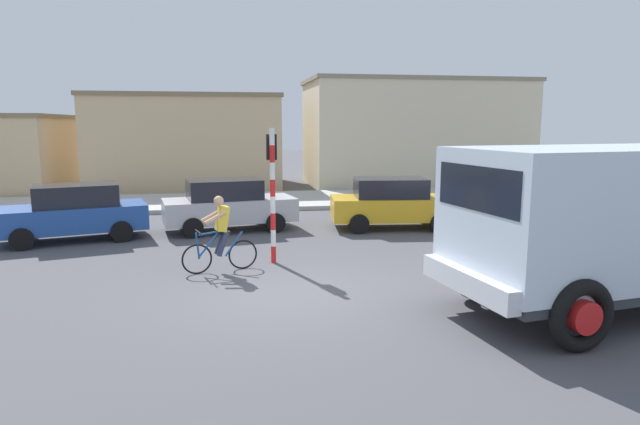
# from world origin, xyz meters

# --- Properties ---
(ground_plane) EXTENTS (120.00, 120.00, 0.00)m
(ground_plane) POSITION_xyz_m (0.00, 0.00, 0.00)
(ground_plane) COLOR #4C4C51
(sidewalk_far) EXTENTS (80.00, 5.00, 0.16)m
(sidewalk_far) POSITION_xyz_m (0.00, 12.84, 0.08)
(sidewalk_far) COLOR #ADADA8
(sidewalk_far) RESTS_ON ground
(truck_foreground) EXTENTS (5.71, 3.39, 2.90)m
(truck_foreground) POSITION_xyz_m (5.25, -1.87, 1.67)
(truck_foreground) COLOR silver
(truck_foreground) RESTS_ON ground
(cyclist) EXTENTS (1.68, 0.62, 1.72)m
(cyclist) POSITION_xyz_m (-1.29, 2.00, 0.86)
(cyclist) COLOR black
(cyclist) RESTS_ON ground
(traffic_light_pole) EXTENTS (0.24, 0.43, 3.20)m
(traffic_light_pole) POSITION_xyz_m (-0.05, 2.67, 2.07)
(traffic_light_pole) COLOR red
(traffic_light_pole) RESTS_ON ground
(car_red_near) EXTENTS (4.23, 2.38, 1.60)m
(car_red_near) POSITION_xyz_m (-1.07, 6.86, 0.82)
(car_red_near) COLOR #B7B7BC
(car_red_near) RESTS_ON ground
(car_white_mid) EXTENTS (4.30, 2.68, 1.60)m
(car_white_mid) POSITION_xyz_m (-5.43, 6.12, 0.82)
(car_white_mid) COLOR #234C9E
(car_white_mid) RESTS_ON ground
(car_far_side) EXTENTS (4.17, 2.22, 1.60)m
(car_far_side) POSITION_xyz_m (4.11, 6.32, 0.82)
(car_far_side) COLOR gold
(car_far_side) RESTS_ON ground
(building_mid_block) EXTENTS (9.48, 7.86, 4.76)m
(building_mid_block) POSITION_xyz_m (-3.04, 20.02, 2.39)
(building_mid_block) COLOR #D1B284
(building_mid_block) RESTS_ON ground
(building_corner_right) EXTENTS (11.83, 5.83, 5.65)m
(building_corner_right) POSITION_xyz_m (9.18, 18.71, 2.83)
(building_corner_right) COLOR beige
(building_corner_right) RESTS_ON ground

